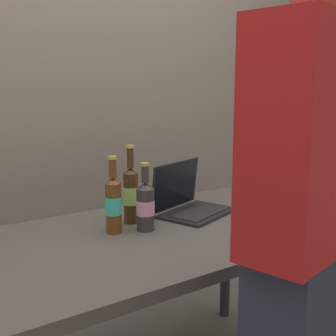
% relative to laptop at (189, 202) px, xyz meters
% --- Properties ---
extents(desk, '(1.57, 0.85, 0.75)m').
position_rel_laptop_xyz_m(desk, '(-0.28, -0.14, -0.13)').
color(desk, '#56514C').
rests_on(desk, ground).
extents(laptop, '(0.40, 0.35, 0.23)m').
position_rel_laptop_xyz_m(laptop, '(0.00, 0.00, 0.00)').
color(laptop, black).
rests_on(laptop, desk).
extents(beer_bottle_dark, '(0.07, 0.07, 0.27)m').
position_rel_laptop_xyz_m(beer_bottle_dark, '(-0.29, -0.10, 0.05)').
color(beer_bottle_dark, '#333333').
rests_on(beer_bottle_dark, desk).
extents(beer_bottle_brown, '(0.06, 0.06, 0.30)m').
position_rel_laptop_xyz_m(beer_bottle_brown, '(-0.41, -0.05, 0.07)').
color(beer_bottle_brown, brown).
rests_on(beer_bottle_brown, desk).
extents(beer_bottle_green, '(0.06, 0.06, 0.33)m').
position_rel_laptop_xyz_m(beer_bottle_green, '(-0.29, 0.02, 0.08)').
color(beer_bottle_green, '#472B14').
rests_on(beer_bottle_green, desk).
extents(person_figure, '(0.48, 0.32, 1.70)m').
position_rel_laptop_xyz_m(person_figure, '(-0.25, -0.84, 0.06)').
color(person_figure, '#2D3347').
rests_on(person_figure, ground).
extents(back_wall, '(6.00, 0.10, 2.60)m').
position_rel_laptop_xyz_m(back_wall, '(-0.28, 0.72, 0.49)').
color(back_wall, gray).
rests_on(back_wall, ground).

